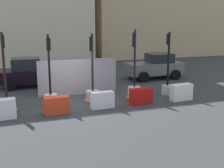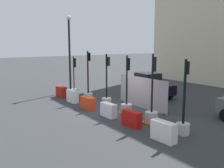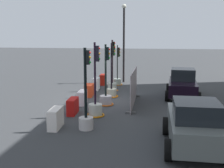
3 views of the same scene
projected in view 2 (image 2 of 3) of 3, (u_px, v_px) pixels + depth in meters
name	position (u px, v px, depth m)	size (l,w,h in m)	color
ground_plane	(115.00, 109.00, 15.82)	(120.00, 120.00, 0.00)	#343538
traffic_light_0	(74.00, 89.00, 20.08)	(0.82, 0.82, 3.11)	#A9B9AC
traffic_light_1	(88.00, 93.00, 18.14)	(0.86, 0.86, 3.56)	beige
traffic_light_2	(107.00, 97.00, 16.67)	(0.87, 0.87, 3.41)	#B7B8A0
traffic_light_3	(127.00, 104.00, 14.96)	(0.89, 0.89, 3.42)	#B4ADB1
traffic_light_4	(152.00, 113.00, 13.06)	(0.90, 0.90, 3.59)	beige
traffic_light_5	(183.00, 119.00, 11.42)	(0.62, 0.62, 3.44)	beige
construction_barrier_0	(61.00, 92.00, 19.38)	(1.09, 0.49, 0.80)	#AF1B0F
construction_barrier_1	(72.00, 96.00, 17.61)	(1.04, 0.46, 0.86)	white
construction_barrier_2	(88.00, 103.00, 15.83)	(1.11, 0.53, 0.77)	red
construction_barrier_3	(109.00, 110.00, 14.14)	(1.10, 0.44, 0.78)	white
construction_barrier_4	(132.00, 119.00, 12.54)	(1.14, 0.44, 0.79)	red
construction_barrier_5	(164.00, 131.00, 10.67)	(1.17, 0.48, 0.86)	white
car_black_sedan	(150.00, 85.00, 19.64)	(4.10, 2.25, 1.79)	black
street_lamp_post	(69.00, 48.00, 20.85)	(0.36, 0.36, 6.31)	black
site_fence_panel	(142.00, 93.00, 16.08)	(4.40, 0.50, 1.97)	#A2949E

